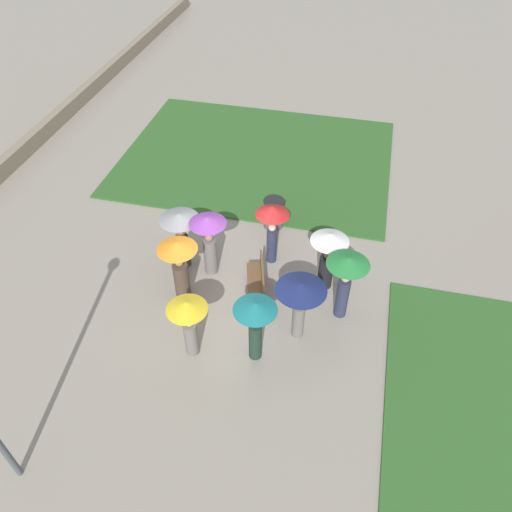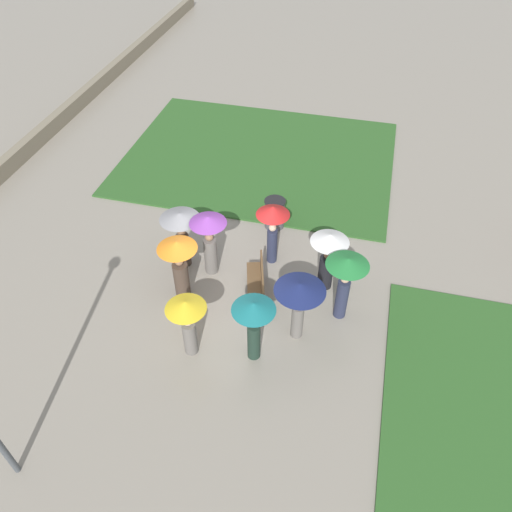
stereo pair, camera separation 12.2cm
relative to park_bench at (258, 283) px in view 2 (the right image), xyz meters
The scene contains 13 objects.
ground_plane 1.06m from the park_bench, 94.88° to the right, with size 90.00×90.00×0.00m, color gray.
lawn_patch_near 6.77m from the park_bench, 166.43° to the right, with size 7.31×9.51×0.06m.
park_bench is the anchor object (origin of this frame).
trash_bin 2.92m from the park_bench, behind, with size 0.64×0.64×0.95m.
crowd_person_green 2.37m from the park_bench, 86.05° to the left, with size 1.03×1.03×1.96m.
crowd_person_teal 2.12m from the park_bench, 11.11° to the left, with size 0.98×0.98×1.84m.
crowd_person_white 1.97m from the park_bench, 115.14° to the left, with size 0.99×0.99×1.80m.
crowd_person_grey 2.50m from the park_bench, 106.82° to the right, with size 1.08×1.08×1.78m.
crowd_person_yellow 2.51m from the park_bench, 27.41° to the right, with size 0.93×0.93×1.74m.
crowd_person_orange 2.11m from the park_bench, 77.02° to the right, with size 1.01×1.01×1.84m.
crowd_person_purple 1.77m from the park_bench, 111.75° to the right, with size 0.98×0.98×1.91m.
crowd_person_red 1.69m from the park_bench, behind, with size 0.90×0.90×1.90m.
crowd_person_navy 1.87m from the park_bench, 49.64° to the left, with size 1.19×1.19×1.79m.
Camera 2 is at (8.77, 3.08, 9.77)m, focal length 35.00 mm.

